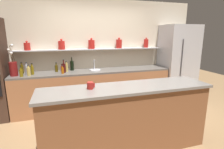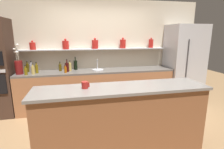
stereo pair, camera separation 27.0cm
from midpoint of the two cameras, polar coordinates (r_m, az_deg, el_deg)
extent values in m
plane|color=olive|center=(3.41, 3.06, -18.10)|extent=(12.00, 12.00, 0.00)
cube|color=beige|center=(4.51, -2.10, 7.10)|extent=(5.20, 0.10, 2.60)
cube|color=#B7B7BC|center=(4.34, -3.49, 8.28)|extent=(3.55, 0.18, 0.02)
cylinder|color=#AD1E19|center=(4.35, -22.89, 8.54)|extent=(0.13, 0.13, 0.16)
sphere|color=#AD1E19|center=(4.34, -23.01, 9.90)|extent=(0.05, 0.05, 0.05)
cylinder|color=#AD1E19|center=(4.28, -13.16, 9.36)|extent=(0.15, 0.15, 0.19)
sphere|color=#AD1E19|center=(4.27, -13.24, 11.00)|extent=(0.05, 0.05, 0.05)
cylinder|color=#AD1E19|center=(4.32, -3.75, 9.80)|extent=(0.15, 0.15, 0.21)
sphere|color=#AD1E19|center=(4.32, -3.77, 11.53)|extent=(0.05, 0.05, 0.05)
cylinder|color=#AD1E19|center=(4.48, 5.32, 9.93)|extent=(0.15, 0.15, 0.21)
sphere|color=#AD1E19|center=(4.47, 5.36, 11.62)|extent=(0.05, 0.05, 0.05)
cylinder|color=#AD1E19|center=(4.76, 14.22, 9.80)|extent=(0.12, 0.12, 0.22)
sphere|color=#AD1E19|center=(4.76, 14.31, 11.35)|extent=(0.04, 0.04, 0.04)
cube|color=#99603D|center=(4.32, -2.87, -4.86)|extent=(3.65, 0.62, 0.88)
cube|color=#56514C|center=(4.20, -2.94, 1.12)|extent=(3.65, 0.62, 0.04)
cube|color=brown|center=(2.74, 6.10, -14.71)|extent=(2.48, 0.55, 0.98)
cube|color=slate|center=(2.55, 6.37, -4.50)|extent=(2.54, 0.61, 0.04)
cube|color=#B7B7BC|center=(5.04, 23.80, 3.20)|extent=(0.88, 0.70, 2.00)
cylinder|color=#4C4C51|center=(4.64, 24.94, 3.59)|extent=(0.02, 0.02, 1.10)
cylinder|color=maroon|center=(4.19, -26.51, 2.06)|extent=(0.16, 0.16, 0.29)
cylinder|color=#4C3319|center=(4.16, -26.92, 5.31)|extent=(0.01, 0.02, 0.19)
sphere|color=silver|center=(4.14, -27.60, 6.56)|extent=(0.05, 0.05, 0.05)
cylinder|color=#4C3319|center=(4.14, -26.86, 5.26)|extent=(0.02, 0.01, 0.19)
sphere|color=silver|center=(4.09, -27.04, 6.49)|extent=(0.05, 0.05, 0.05)
cylinder|color=#4C3319|center=(4.11, -26.79, 6.29)|extent=(0.07, 0.04, 0.33)
sphere|color=silver|center=(4.06, -26.88, 8.62)|extent=(0.05, 0.05, 0.05)
cylinder|color=#4C3319|center=(4.14, -27.17, 5.69)|extent=(0.03, 0.02, 0.25)
sphere|color=silver|center=(4.10, -27.75, 7.37)|extent=(0.04, 0.04, 0.04)
cylinder|color=#B7B7BC|center=(4.20, -2.80, 1.53)|extent=(0.27, 0.27, 0.02)
cylinder|color=#B7B7BC|center=(4.27, -3.04, 3.37)|extent=(0.02, 0.02, 0.22)
cylinder|color=#B7B7BC|center=(4.20, -2.93, 4.72)|extent=(0.02, 0.12, 0.02)
cylinder|color=tan|center=(4.18, -11.80, 2.38)|extent=(0.07, 0.07, 0.18)
cylinder|color=tan|center=(4.16, -11.88, 3.93)|extent=(0.03, 0.03, 0.04)
cylinder|color=black|center=(4.16, -11.90, 4.33)|extent=(0.03, 0.03, 0.01)
cylinder|color=#47380A|center=(4.25, -14.83, 2.16)|extent=(0.07, 0.07, 0.15)
cylinder|color=#47380A|center=(4.23, -14.91, 3.50)|extent=(0.03, 0.03, 0.05)
cylinder|color=black|center=(4.22, -14.93, 3.93)|extent=(0.03, 0.03, 0.01)
cylinder|color=#380C0C|center=(4.10, -12.65, 2.26)|extent=(0.08, 0.08, 0.20)
cylinder|color=#380C0C|center=(4.08, -12.75, 4.19)|extent=(0.02, 0.02, 0.08)
cylinder|color=black|center=(4.07, -12.78, 4.85)|extent=(0.03, 0.03, 0.01)
cylinder|color=tan|center=(4.07, -22.68, 1.26)|extent=(0.07, 0.07, 0.17)
cylinder|color=tan|center=(4.05, -22.81, 2.75)|extent=(0.03, 0.03, 0.04)
cylinder|color=black|center=(4.05, -22.85, 3.16)|extent=(0.03, 0.03, 0.01)
cylinder|color=maroon|center=(4.23, -13.19, 2.01)|extent=(0.05, 0.05, 0.12)
cylinder|color=maroon|center=(4.22, -13.25, 3.05)|extent=(0.03, 0.03, 0.04)
cylinder|color=black|center=(4.22, -13.26, 3.38)|extent=(0.03, 0.03, 0.01)
cylinder|color=gray|center=(4.19, -23.12, 1.79)|extent=(0.07, 0.07, 0.21)
cylinder|color=gray|center=(4.17, -23.27, 3.50)|extent=(0.03, 0.03, 0.04)
cylinder|color=black|center=(4.17, -23.31, 3.90)|extent=(0.03, 0.03, 0.01)
cylinder|color=black|center=(4.30, -10.06, 3.00)|extent=(0.08, 0.08, 0.22)
cylinder|color=black|center=(4.28, -10.14, 4.99)|extent=(0.02, 0.02, 0.08)
cylinder|color=black|center=(4.27, -10.16, 5.62)|extent=(0.03, 0.03, 0.01)
cylinder|color=#9E4C0A|center=(4.00, -13.09, 1.45)|extent=(0.06, 0.06, 0.13)
cylinder|color=#9E4C0A|center=(3.99, -13.15, 2.62)|extent=(0.03, 0.03, 0.04)
cylinder|color=black|center=(3.98, -13.17, 2.97)|extent=(0.03, 0.03, 0.01)
cylinder|color=brown|center=(4.05, -24.65, 0.85)|extent=(0.07, 0.07, 0.15)
cylinder|color=brown|center=(4.04, -24.78, 2.21)|extent=(0.03, 0.03, 0.05)
cylinder|color=black|center=(4.03, -24.82, 2.65)|extent=(0.03, 0.03, 0.01)
cylinder|color=#47380A|center=(4.37, -24.30, 1.96)|extent=(0.07, 0.07, 0.19)
cylinder|color=#47380A|center=(4.35, -24.44, 3.50)|extent=(0.03, 0.03, 0.05)
cylinder|color=black|center=(4.34, -24.48, 3.91)|extent=(0.03, 0.03, 0.01)
cylinder|color=brown|center=(4.15, -21.68, 1.64)|extent=(0.06, 0.06, 0.18)
cylinder|color=brown|center=(4.13, -21.82, 3.23)|extent=(0.03, 0.03, 0.05)
cylinder|color=black|center=(4.13, -21.86, 3.67)|extent=(0.03, 0.03, 0.01)
cylinder|color=maroon|center=(2.46, -5.78, -3.47)|extent=(0.09, 0.09, 0.10)
cube|color=maroon|center=(2.47, -4.49, -3.40)|extent=(0.02, 0.01, 0.06)
camera|label=1|loc=(0.14, -87.70, 0.53)|focal=28.00mm
camera|label=2|loc=(0.14, 92.30, -0.53)|focal=28.00mm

